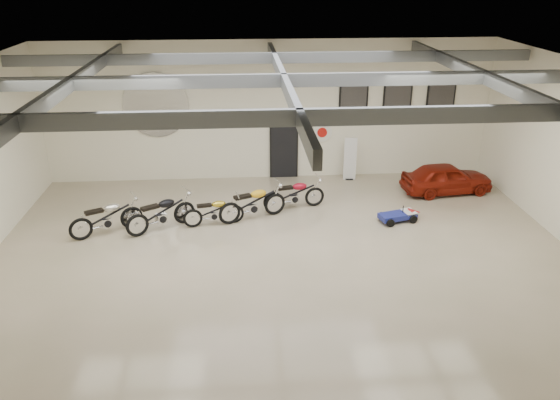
{
  "coord_description": "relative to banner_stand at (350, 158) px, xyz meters",
  "views": [
    {
      "loc": [
        -1.08,
        -13.14,
        7.28
      ],
      "look_at": [
        0.0,
        1.2,
        1.1
      ],
      "focal_mm": 35.0,
      "sensor_mm": 36.0,
      "label": 1
    }
  ],
  "objects": [
    {
      "name": "poster_left",
      "position": [
        0.11,
        0.46,
        2.26
      ],
      "size": [
        1.05,
        0.08,
        1.35
      ],
      "primitive_type": null,
      "color": "black",
      "rests_on": "back_wall"
    },
    {
      "name": "motorcycle_gold",
      "position": [
        -4.85,
        -3.52,
        -0.37
      ],
      "size": [
        1.89,
        0.88,
        0.94
      ],
      "primitive_type": null,
      "rotation": [
        0.0,
        0.0,
        0.18
      ],
      "color": "silver",
      "rests_on": "floor"
    },
    {
      "name": "poster_mid",
      "position": [
        1.71,
        0.46,
        2.26
      ],
      "size": [
        1.05,
        0.08,
        1.35
      ],
      "primitive_type": null,
      "color": "black",
      "rests_on": "back_wall"
    },
    {
      "name": "ceiling_beams",
      "position": [
        -2.89,
        -5.5,
        3.91
      ],
      "size": [
        15.8,
        11.8,
        0.32
      ],
      "primitive_type": null,
      "color": "#595C60",
      "rests_on": "ceiling"
    },
    {
      "name": "door",
      "position": [
        -2.39,
        0.45,
        0.21
      ],
      "size": [
        0.92,
        0.08,
        2.1
      ],
      "primitive_type": "cube",
      "color": "black",
      "rests_on": "back_wall"
    },
    {
      "name": "go_kart",
      "position": [
        0.91,
        -3.66,
        -0.59
      ],
      "size": [
        1.53,
        0.98,
        0.51
      ],
      "primitive_type": null,
      "rotation": [
        0.0,
        0.0,
        0.26
      ],
      "color": "navy",
      "rests_on": "floor"
    },
    {
      "name": "back_wall",
      "position": [
        -2.89,
        0.5,
        1.66
      ],
      "size": [
        16.0,
        0.02,
        5.0
      ],
      "primitive_type": "cube",
      "color": "white",
      "rests_on": "floor"
    },
    {
      "name": "motorcycle_red",
      "position": [
        -2.3,
        -2.47,
        -0.32
      ],
      "size": [
        2.11,
        1.04,
        1.05
      ],
      "primitive_type": null,
      "rotation": [
        0.0,
        0.0,
        0.21
      ],
      "color": "silver",
      "rests_on": "floor"
    },
    {
      "name": "motorcycle_silver",
      "position": [
        -7.96,
        -3.88,
        -0.29
      ],
      "size": [
        2.18,
        1.58,
        1.1
      ],
      "primitive_type": null,
      "rotation": [
        0.0,
        0.0,
        0.49
      ],
      "color": "silver",
      "rests_on": "floor"
    },
    {
      "name": "floor",
      "position": [
        -2.89,
        -5.5,
        -0.84
      ],
      "size": [
        16.0,
        12.0,
        0.01
      ],
      "primitive_type": "cube",
      "color": "#B9A48D",
      "rests_on": "ground"
    },
    {
      "name": "motorcycle_yellow",
      "position": [
        -3.66,
        -3.19,
        -0.27
      ],
      "size": [
        2.29,
        1.48,
        1.14
      ],
      "primitive_type": null,
      "rotation": [
        0.0,
        0.0,
        0.4
      ],
      "color": "silver",
      "rests_on": "floor"
    },
    {
      "name": "banner_stand",
      "position": [
        0.0,
        0.0,
        0.0
      ],
      "size": [
        0.47,
        0.22,
        1.69
      ],
      "primitive_type": null,
      "rotation": [
        0.0,
        0.0,
        -0.08
      ],
      "color": "white",
      "rests_on": "floor"
    },
    {
      "name": "poster_right",
      "position": [
        3.31,
        0.46,
        2.26
      ],
      "size": [
        1.05,
        0.08,
        1.35
      ],
      "primitive_type": null,
      "color": "black",
      "rests_on": "back_wall"
    },
    {
      "name": "oil_sign",
      "position": [
        -0.99,
        0.45,
        0.86
      ],
      "size": [
        0.72,
        0.1,
        0.72
      ],
      "primitive_type": null,
      "color": "white",
      "rests_on": "back_wall"
    },
    {
      "name": "ceiling",
      "position": [
        -2.89,
        -5.5,
        4.16
      ],
      "size": [
        16.0,
        12.0,
        0.01
      ],
      "primitive_type": "cube",
      "color": "slate",
      "rests_on": "back_wall"
    },
    {
      "name": "logo_plaque",
      "position": [
        -6.89,
        0.45,
        1.96
      ],
      "size": [
        2.3,
        0.06,
        1.16
      ],
      "primitive_type": null,
      "color": "silver",
      "rests_on": "back_wall"
    },
    {
      "name": "motorcycle_black",
      "position": [
        -6.4,
        -3.71,
        -0.28
      ],
      "size": [
        2.19,
        1.71,
        1.12
      ],
      "primitive_type": null,
      "rotation": [
        0.0,
        0.0,
        0.55
      ],
      "color": "silver",
      "rests_on": "floor"
    },
    {
      "name": "vintage_car",
      "position": [
        3.11,
        -1.5,
        -0.31
      ],
      "size": [
        1.59,
        3.22,
        1.06
      ],
      "primitive_type": "imported",
      "rotation": [
        0.0,
        0.0,
        1.68
      ],
      "color": "maroon",
      "rests_on": "floor"
    }
  ]
}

